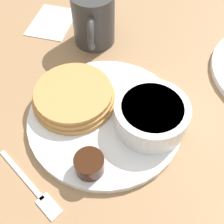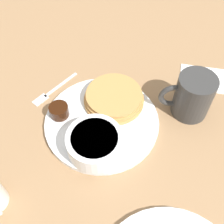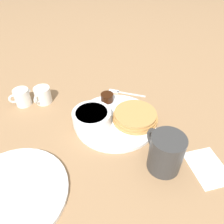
{
  "view_description": "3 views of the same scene",
  "coord_description": "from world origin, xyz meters",
  "px_view_note": "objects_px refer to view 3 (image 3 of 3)",
  "views": [
    {
      "loc": [
        -0.23,
        -0.14,
        0.39
      ],
      "look_at": [
        0.0,
        -0.01,
        0.02
      ],
      "focal_mm": 45.0,
      "sensor_mm": 36.0,
      "label": 1
    },
    {
      "loc": [
        0.18,
        -0.31,
        0.53
      ],
      "look_at": [
        0.02,
        0.02,
        0.03
      ],
      "focal_mm": 45.0,
      "sensor_mm": 36.0,
      "label": 2
    },
    {
      "loc": [
        0.51,
        0.0,
        0.48
      ],
      "look_at": [
        -0.0,
        -0.01,
        0.04
      ],
      "focal_mm": 35.0,
      "sensor_mm": 36.0,
      "label": 3
    }
  ],
  "objects_px": {
    "plate": "(115,120)",
    "fork": "(122,92)",
    "creamer_pitcher_far": "(22,97)",
    "creamer_pitcher_near": "(43,95)",
    "bowl": "(92,117)",
    "coffee_mug": "(165,152)"
  },
  "relations": [
    {
      "from": "plate",
      "to": "creamer_pitcher_near",
      "type": "relative_size",
      "value": 3.38
    },
    {
      "from": "bowl",
      "to": "plate",
      "type": "bearing_deg",
      "value": 107.43
    },
    {
      "from": "bowl",
      "to": "coffee_mug",
      "type": "bearing_deg",
      "value": 54.02
    },
    {
      "from": "coffee_mug",
      "to": "creamer_pitcher_far",
      "type": "xyz_separation_m",
      "value": [
        -0.25,
        -0.44,
        -0.02
      ]
    },
    {
      "from": "plate",
      "to": "coffee_mug",
      "type": "relative_size",
      "value": 2.27
    },
    {
      "from": "coffee_mug",
      "to": "fork",
      "type": "height_order",
      "value": "coffee_mug"
    },
    {
      "from": "creamer_pitcher_near",
      "to": "coffee_mug",
      "type": "bearing_deg",
      "value": 55.17
    },
    {
      "from": "plate",
      "to": "bowl",
      "type": "distance_m",
      "value": 0.08
    },
    {
      "from": "creamer_pitcher_near",
      "to": "fork",
      "type": "relative_size",
      "value": 0.56
    },
    {
      "from": "creamer_pitcher_far",
      "to": "fork",
      "type": "distance_m",
      "value": 0.35
    },
    {
      "from": "plate",
      "to": "creamer_pitcher_near",
      "type": "xyz_separation_m",
      "value": [
        -0.1,
        -0.25,
        0.02
      ]
    },
    {
      "from": "bowl",
      "to": "creamer_pitcher_far",
      "type": "relative_size",
      "value": 1.67
    },
    {
      "from": "plate",
      "to": "fork",
      "type": "height_order",
      "value": "plate"
    },
    {
      "from": "plate",
      "to": "creamer_pitcher_far",
      "type": "xyz_separation_m",
      "value": [
        -0.08,
        -0.32,
        0.02
      ]
    },
    {
      "from": "bowl",
      "to": "creamer_pitcher_far",
      "type": "bearing_deg",
      "value": -113.0
    },
    {
      "from": "creamer_pitcher_far",
      "to": "fork",
      "type": "xyz_separation_m",
      "value": [
        -0.07,
        0.34,
        -0.03
      ]
    },
    {
      "from": "plate",
      "to": "coffee_mug",
      "type": "xyz_separation_m",
      "value": [
        0.16,
        0.12,
        0.05
      ]
    },
    {
      "from": "bowl",
      "to": "creamer_pitcher_far",
      "type": "height_order",
      "value": "creamer_pitcher_far"
    },
    {
      "from": "creamer_pitcher_near",
      "to": "creamer_pitcher_far",
      "type": "bearing_deg",
      "value": -77.37
    },
    {
      "from": "creamer_pitcher_near",
      "to": "creamer_pitcher_far",
      "type": "relative_size",
      "value": 1.1
    },
    {
      "from": "bowl",
      "to": "coffee_mug",
      "type": "height_order",
      "value": "coffee_mug"
    },
    {
      "from": "plate",
      "to": "creamer_pitcher_near",
      "type": "bearing_deg",
      "value": -111.29
    }
  ]
}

